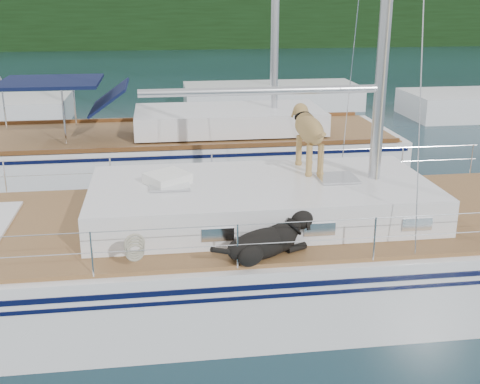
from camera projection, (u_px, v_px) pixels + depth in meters
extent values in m
plane|color=black|center=(211.00, 291.00, 9.68)|extent=(120.00, 120.00, 0.00)
cube|color=black|center=(162.00, 12.00, 51.05)|extent=(90.00, 3.00, 6.00)
cube|color=#595147|center=(163.00, 40.00, 52.93)|extent=(92.00, 1.00, 1.20)
cube|color=white|center=(211.00, 263.00, 9.53)|extent=(12.00, 3.80, 1.40)
cube|color=olive|center=(210.00, 220.00, 9.30)|extent=(11.52, 3.50, 0.06)
cube|color=white|center=(261.00, 199.00, 9.30)|extent=(5.20, 2.50, 0.55)
cylinder|color=silver|center=(262.00, 91.00, 8.78)|extent=(3.60, 0.12, 0.12)
cylinder|color=silver|center=(222.00, 226.00, 7.47)|extent=(10.56, 0.01, 0.01)
cylinder|color=silver|center=(201.00, 155.00, 10.75)|extent=(10.56, 0.01, 0.01)
cube|color=#1E30BD|center=(182.00, 192.00, 10.43)|extent=(0.74, 0.56, 0.05)
cube|color=white|center=(167.00, 178.00, 9.15)|extent=(0.78, 0.75, 0.15)
torus|color=#B9AE92|center=(134.00, 244.00, 7.44)|extent=(0.35, 0.18, 0.34)
cube|color=white|center=(184.00, 158.00, 15.77)|extent=(11.00, 3.50, 1.30)
cube|color=olive|center=(183.00, 134.00, 15.56)|extent=(10.56, 3.29, 0.06)
cube|color=white|center=(229.00, 119.00, 15.61)|extent=(4.80, 2.30, 0.55)
cube|color=#0D1739|center=(50.00, 82.00, 14.71)|extent=(2.40, 2.30, 0.08)
cube|color=white|center=(271.00, 98.00, 25.12)|extent=(7.20, 3.00, 1.10)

